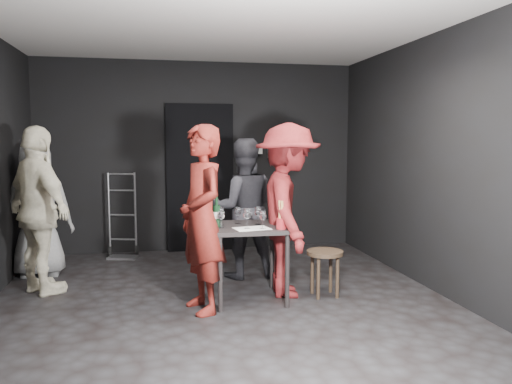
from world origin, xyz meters
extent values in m
cube|color=black|center=(0.00, 0.00, 0.00)|extent=(4.50, 5.00, 0.02)
cube|color=silver|center=(0.00, 0.00, 2.70)|extent=(4.50, 5.00, 0.02)
cube|color=black|center=(0.00, 2.50, 1.35)|extent=(4.50, 0.04, 2.70)
cube|color=black|center=(0.00, -2.50, 1.35)|extent=(4.50, 0.04, 2.70)
cube|color=black|center=(2.25, 0.00, 1.35)|extent=(0.04, 5.00, 2.70)
cube|color=black|center=(0.00, 2.44, 1.05)|extent=(0.95, 0.10, 2.10)
cube|color=#B7B7B2|center=(0.85, 2.45, 1.45)|extent=(0.12, 0.06, 0.12)
cube|color=#B7B7B2|center=(1.05, 2.45, 1.40)|extent=(0.10, 0.06, 0.14)
cylinder|color=#B2B2B7|center=(-1.25, 2.23, 0.58)|extent=(0.03, 0.03, 1.15)
cylinder|color=#B2B2B7|center=(-0.91, 2.23, 0.58)|extent=(0.03, 0.03, 1.15)
cube|color=#B2B2B7|center=(-1.08, 2.12, 0.01)|extent=(0.38, 0.21, 0.03)
cylinder|color=black|center=(-1.25, 2.26, 0.08)|extent=(0.04, 0.16, 0.16)
cylinder|color=black|center=(-0.91, 2.26, 0.08)|extent=(0.04, 0.16, 0.16)
cube|color=black|center=(0.27, 0.09, 0.73)|extent=(0.72, 0.72, 0.04)
cylinder|color=black|center=(-0.05, -0.23, 0.35)|extent=(0.04, 0.04, 0.71)
cylinder|color=black|center=(0.59, -0.23, 0.35)|extent=(0.04, 0.04, 0.71)
cylinder|color=black|center=(-0.05, 0.41, 0.35)|extent=(0.04, 0.04, 0.71)
cylinder|color=black|center=(0.59, 0.41, 0.35)|extent=(0.04, 0.04, 0.71)
cylinder|color=black|center=(1.06, 0.05, 0.45)|extent=(0.37, 0.37, 0.04)
cylinder|color=black|center=(1.16, 0.15, 0.21)|extent=(0.04, 0.04, 0.41)
cylinder|color=black|center=(0.96, 0.15, 0.21)|extent=(0.04, 0.04, 0.41)
cylinder|color=black|center=(0.96, -0.05, 0.21)|extent=(0.04, 0.04, 0.41)
cylinder|color=black|center=(1.16, -0.05, 0.21)|extent=(0.04, 0.04, 0.41)
imported|color=maroon|center=(-0.21, -0.15, 1.01)|extent=(0.67, 0.84, 2.01)
imported|color=#28272C|center=(0.37, 0.93, 0.86)|extent=(0.85, 0.47, 1.73)
imported|color=maroon|center=(0.70, 0.18, 1.04)|extent=(0.79, 1.41, 2.07)
imported|color=#EEE4C5|center=(-1.80, 0.70, 1.01)|extent=(1.19, 1.27, 2.02)
imported|color=gray|center=(-1.97, 1.41, 0.81)|extent=(0.80, 0.44, 1.63)
cube|color=white|center=(0.27, -0.09, 0.75)|extent=(0.37, 0.28, 0.00)
cylinder|color=black|center=(-0.04, 0.09, 0.85)|extent=(0.07, 0.07, 0.21)
cylinder|color=black|center=(-0.04, 0.09, 1.00)|extent=(0.03, 0.03, 0.09)
cylinder|color=white|center=(-0.04, 0.09, 0.86)|extent=(0.07, 0.07, 0.07)
cylinder|color=maroon|center=(0.55, -0.16, 0.80)|extent=(0.09, 0.09, 0.10)
camera|label=1|loc=(-0.60, -4.70, 1.59)|focal=35.00mm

